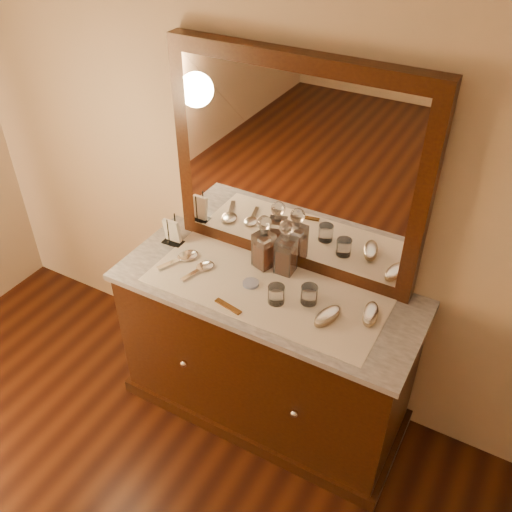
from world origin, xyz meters
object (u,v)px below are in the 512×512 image
hand_mirror_inner (203,268)px  brush_near (327,316)px  brush_far (370,314)px  comb (228,306)px  hand_mirror_outer (185,257)px  mirror_frame (295,168)px  decanter_right (286,252)px  dresser_cabinet (266,354)px  decanter_left (264,247)px  pin_dish (251,283)px  napkin_rack (172,232)px

hand_mirror_inner → brush_near: bearing=-2.8°
brush_far → hand_mirror_inner: 0.82m
comb → hand_mirror_outer: (-0.37, 0.19, 0.01)m
brush_far → hand_mirror_outer: size_ratio=0.70×
mirror_frame → decanter_right: size_ratio=4.22×
hand_mirror_outer → hand_mirror_inner: size_ratio=1.14×
decanter_right → brush_near: decanter_right is taller
dresser_cabinet → comb: (-0.08, -0.20, 0.45)m
comb → brush_far: (0.57, 0.24, 0.02)m
brush_near → hand_mirror_outer: size_ratio=0.73×
decanter_left → brush_near: size_ratio=1.69×
brush_far → brush_near: bearing=-146.5°
dresser_cabinet → comb: size_ratio=9.98×
brush_near → brush_far: bearing=33.5°
pin_dish → brush_far: size_ratio=0.48×
comb → pin_dish: bearing=97.3°
decanter_right → decanter_left: bearing=-173.1°
decanter_right → hand_mirror_inner: decanter_right is taller
brush_near → decanter_right: bearing=145.4°
pin_dish → hand_mirror_inner: hand_mirror_inner is taller
pin_dish → dresser_cabinet: bearing=14.7°
brush_near → brush_far: size_ratio=1.05×
napkin_rack → hand_mirror_inner: bearing=-23.7°
decanter_left → pin_dish: bearing=-83.7°
decanter_left → brush_near: bearing=-25.6°
pin_dish → napkin_rack: (-0.51, 0.10, 0.05)m
napkin_rack → hand_mirror_inner: napkin_rack is taller
hand_mirror_outer → pin_dish: bearing=-1.8°
mirror_frame → brush_far: mirror_frame is taller
comb → hand_mirror_outer: bearing=163.1°
comb → hand_mirror_outer: 0.42m
decanter_right → hand_mirror_outer: 0.51m
napkin_rack → hand_mirror_outer: 0.16m
dresser_cabinet → decanter_right: 0.57m
comb → brush_near: size_ratio=0.85×
pin_dish → comb: size_ratio=0.54×
comb → brush_far: size_ratio=0.89×
dresser_cabinet → mirror_frame: size_ratio=1.17×
decanter_left → hand_mirror_outer: 0.40m
hand_mirror_inner → hand_mirror_outer: bearing=168.6°
dresser_cabinet → hand_mirror_inner: hand_mirror_inner is taller
decanter_left → brush_far: bearing=-9.6°
comb → decanter_right: 0.38m
pin_dish → comb: pin_dish is taller
pin_dish → brush_far: bearing=6.0°
pin_dish → hand_mirror_outer: (-0.38, 0.01, 0.00)m
hand_mirror_outer → comb: bearing=-27.8°
mirror_frame → decanter_left: size_ratio=4.28×
decanter_left → decanter_right: bearing=6.9°
comb → hand_mirror_inner: bearing=156.4°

